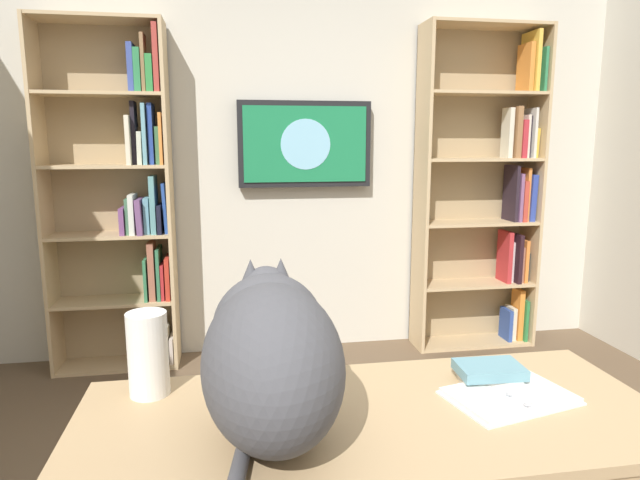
{
  "coord_description": "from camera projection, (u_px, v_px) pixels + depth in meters",
  "views": [
    {
      "loc": [
        0.49,
        1.52,
        1.45
      ],
      "look_at": [
        0.04,
        -1.15,
        0.96
      ],
      "focal_mm": 30.81,
      "sensor_mm": 36.0,
      "label": 1
    }
  ],
  "objects": [
    {
      "name": "wall_back",
      "position": [
        300.0,
        156.0,
        3.74
      ],
      "size": [
        4.52,
        0.06,
        2.7
      ],
      "primitive_type": "cube",
      "color": "beige",
      "rests_on": "ground"
    },
    {
      "name": "bookshelf_left",
      "position": [
        490.0,
        191.0,
        3.84
      ],
      "size": [
        0.85,
        0.28,
        2.21
      ],
      "color": "tan",
      "rests_on": "ground"
    },
    {
      "name": "bookshelf_right",
      "position": [
        125.0,
        198.0,
        3.44
      ],
      "size": [
        0.77,
        0.28,
        2.17
      ],
      "color": "tan",
      "rests_on": "ground"
    },
    {
      "name": "wall_mounted_tv",
      "position": [
        305.0,
        144.0,
        3.65
      ],
      "size": [
        0.89,
        0.07,
        0.56
      ],
      "color": "black"
    },
    {
      "name": "desk",
      "position": [
        375.0,
        457.0,
        1.42
      ],
      "size": [
        1.53,
        0.64,
        0.75
      ],
      "color": "tan",
      "rests_on": "ground"
    },
    {
      "name": "cat",
      "position": [
        271.0,
        352.0,
        1.3
      ],
      "size": [
        0.33,
        0.66,
        0.4
      ],
      "color": "#4C4C51",
      "rests_on": "desk"
    },
    {
      "name": "open_binder",
      "position": [
        510.0,
        396.0,
        1.5
      ],
      "size": [
        0.37,
        0.29,
        0.02
      ],
      "color": "white",
      "rests_on": "desk"
    },
    {
      "name": "paper_towel_roll",
      "position": [
        148.0,
        354.0,
        1.51
      ],
      "size": [
        0.11,
        0.11,
        0.24
      ],
      "primitive_type": "cylinder",
      "color": "white",
      "rests_on": "desk"
    },
    {
      "name": "desk_book_stack",
      "position": [
        489.0,
        373.0,
        1.6
      ],
      "size": [
        0.19,
        0.14,
        0.06
      ],
      "color": "beige",
      "rests_on": "desk"
    }
  ]
}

